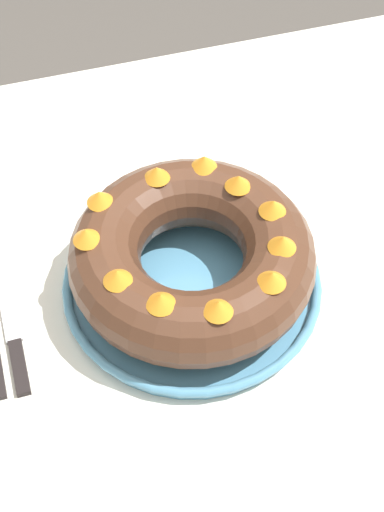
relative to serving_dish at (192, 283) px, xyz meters
name	(u,v)px	position (x,y,z in m)	size (l,w,h in m)	color
ground_plane	(194,489)	(0.01, 0.02, -0.75)	(8.00, 8.00, 0.00)	#4C4742
dining_table	(195,315)	(0.01, 0.02, -0.10)	(1.44, 0.93, 0.74)	silver
serving_dish	(192,283)	(0.00, 0.00, 0.00)	(0.32, 0.32, 0.02)	#518EB2
bundt_cake	(192,255)	(0.00, 0.00, 0.06)	(0.30, 0.30, 0.10)	#4C2D1E
cake_knife	(15,344)	(-0.23, -0.02, -0.01)	(0.02, 0.17, 0.01)	black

